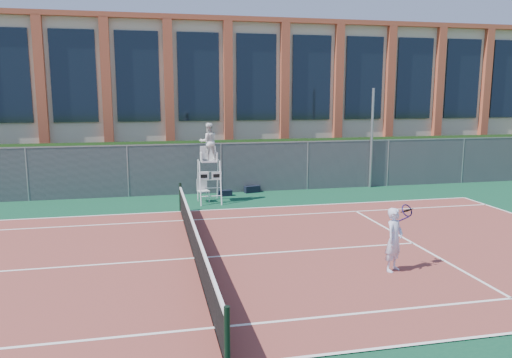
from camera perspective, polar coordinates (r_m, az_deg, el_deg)
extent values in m
plane|color=#233814|center=(13.59, -7.02, -9.08)|extent=(120.00, 120.00, 0.00)
cube|color=#0E3E29|center=(14.53, -7.38, -7.81)|extent=(36.00, 20.00, 0.01)
cube|color=brown|center=(13.58, -7.02, -9.00)|extent=(23.77, 10.97, 0.02)
cylinder|color=black|center=(8.24, -3.32, -17.83)|extent=(0.10, 0.10, 1.10)
cylinder|color=black|center=(18.85, -8.62, -2.07)|extent=(0.10, 0.10, 1.10)
cube|color=black|center=(13.45, -7.06, -7.22)|extent=(0.03, 11.00, 0.86)
cube|color=white|center=(13.32, -7.10, -5.35)|extent=(0.06, 11.20, 0.07)
cube|color=black|center=(23.08, -9.36, 1.45)|extent=(40.00, 1.40, 2.20)
cube|color=beige|center=(30.85, -10.30, 8.87)|extent=(44.00, 10.00, 8.00)
cube|color=#B14D33|center=(31.07, -10.53, 16.45)|extent=(45.00, 10.60, 0.25)
cylinder|color=#9EA0A5|center=(23.89, 13.07, 4.54)|extent=(0.12, 0.12, 4.63)
cylinder|color=white|center=(19.78, -6.39, -0.58)|extent=(0.05, 0.49, 1.77)
cylinder|color=white|center=(19.88, -4.04, -0.49)|extent=(0.05, 0.49, 1.77)
cylinder|color=white|center=(20.67, -6.65, -0.14)|extent=(0.05, 0.49, 1.77)
cylinder|color=white|center=(20.76, -4.40, -0.06)|extent=(0.05, 0.49, 1.77)
cube|color=white|center=(20.14, -5.41, 2.04)|extent=(0.64, 0.55, 0.06)
cube|color=white|center=(20.35, -5.51, 3.02)|extent=(0.64, 0.05, 0.55)
cube|color=white|center=(19.84, -5.99, 0.32)|extent=(0.40, 0.03, 0.31)
cube|color=white|center=(19.90, -4.53, 0.37)|extent=(0.40, 0.03, 0.31)
imported|color=white|center=(20.10, -5.46, 4.26)|extent=(0.79, 0.65, 1.50)
cube|color=silver|center=(20.41, -6.02, -1.37)|extent=(0.51, 0.51, 0.04)
cube|color=silver|center=(20.55, -6.21, -0.60)|extent=(0.43, 0.13, 0.46)
cylinder|color=silver|center=(20.24, -6.32, -2.15)|extent=(0.03, 0.03, 0.43)
cylinder|color=silver|center=(20.35, -5.39, -2.07)|extent=(0.03, 0.03, 0.43)
cylinder|color=silver|center=(20.56, -6.63, -1.96)|extent=(0.03, 0.03, 0.43)
cylinder|color=silver|center=(20.67, -5.71, -1.89)|extent=(0.03, 0.03, 0.43)
cube|color=black|center=(22.28, -0.45, -1.17)|extent=(0.74, 0.42, 0.30)
cube|color=black|center=(21.59, -3.59, -1.61)|extent=(0.64, 0.32, 0.25)
imported|color=silver|center=(12.79, 15.51, -6.70)|extent=(0.69, 0.64, 1.59)
torus|color=#201246|center=(13.00, 16.87, -3.47)|extent=(0.38, 0.30, 0.30)
sphere|color=#CCE533|center=(13.21, 16.86, -3.48)|extent=(0.07, 0.07, 0.07)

